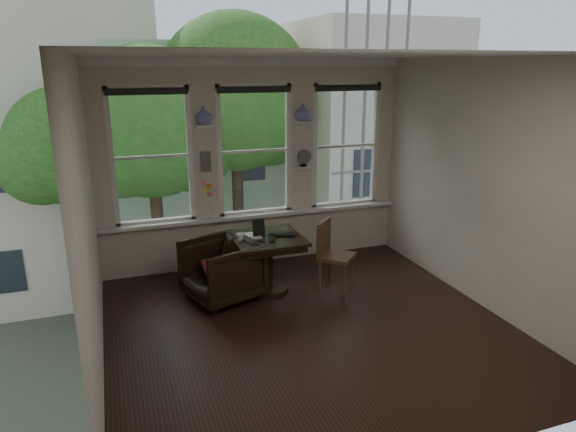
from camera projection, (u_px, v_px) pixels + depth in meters
name	position (u px, v px, depth m)	size (l,w,h in m)	color
ground	(310.00, 327.00, 5.91)	(4.50, 4.50, 0.00)	black
ceiling	(314.00, 55.00, 5.05)	(4.50, 4.50, 0.00)	silver
wall_back	(254.00, 164.00, 7.51)	(4.50, 4.50, 0.00)	beige
wall_front	(437.00, 284.00, 3.45)	(4.50, 4.50, 0.00)	beige
wall_left	(87.00, 223.00, 4.76)	(4.50, 4.50, 0.00)	beige
wall_right	(484.00, 186.00, 6.20)	(4.50, 4.50, 0.00)	beige
window_left	(152.00, 157.00, 7.00)	(1.10, 0.12, 1.90)	white
window_center	(254.00, 151.00, 7.46)	(1.10, 0.12, 1.90)	white
window_right	(344.00, 146.00, 7.92)	(1.10, 0.12, 1.90)	white
shelf_left	(204.00, 126.00, 7.02)	(0.26, 0.16, 0.03)	white
shelf_right	(303.00, 122.00, 7.48)	(0.26, 0.16, 0.03)	white
intercom	(206.00, 161.00, 7.19)	(0.14, 0.06, 0.28)	#59544F
sticky_notes	(207.00, 186.00, 7.30)	(0.16, 0.01, 0.24)	pink
desk_fan	(303.00, 161.00, 7.63)	(0.20, 0.20, 0.24)	#59544F
vase_left	(204.00, 116.00, 6.98)	(0.24, 0.24, 0.25)	silver
vase_right	(303.00, 112.00, 7.44)	(0.24, 0.24, 0.25)	silver
table	(268.00, 264.00, 6.79)	(0.90, 0.90, 0.75)	black
armchair_left	(222.00, 270.00, 6.53)	(0.84, 0.86, 0.79)	black
cushion_red	(221.00, 266.00, 6.51)	(0.45, 0.45, 0.06)	maroon
side_chair_right	(337.00, 256.00, 6.83)	(0.42, 0.42, 0.92)	#4B2D1A
laptop	(282.00, 235.00, 6.71)	(0.35, 0.23, 0.03)	black
mug	(240.00, 237.00, 6.53)	(0.11, 0.11, 0.10)	white
drinking_glass	(272.00, 238.00, 6.50)	(0.12, 0.12, 0.09)	white
tablet	(259.00, 227.00, 6.71)	(0.16, 0.02, 0.22)	black
papers	(252.00, 236.00, 6.73)	(0.22, 0.30, 0.00)	silver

